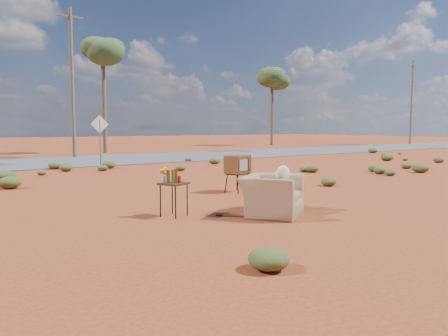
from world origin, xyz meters
TOP-DOWN VIEW (x-y plane):
  - ground at (0.00, 0.00)m, footprint 140.00×140.00m
  - highway at (0.00, 15.00)m, footprint 140.00×7.00m
  - armchair at (0.49, -0.30)m, footprint 1.50×1.49m
  - tv_unit at (1.70, 2.39)m, footprint 0.70×0.62m
  - side_table at (-1.19, 0.62)m, footprint 0.58×0.58m
  - rusty_bar at (-0.05, -0.32)m, footprint 0.90×1.02m
  - road_sign at (1.50, 12.00)m, footprint 0.78×0.06m
  - eucalyptus_center at (5.00, 21.00)m, footprint 3.20×3.20m
  - eucalyptus_right at (22.00, 24.00)m, footprint 3.20×3.20m
  - utility_pole_center at (2.00, 17.50)m, footprint 1.40×0.20m
  - utility_pole_east at (34.00, 17.50)m, footprint 1.40×0.20m
  - scrub_patch at (-0.82, 4.41)m, footprint 17.49×8.07m

SIDE VIEW (x-z plane):
  - ground at x=0.00m, z-range 0.00..0.00m
  - rusty_bar at x=-0.05m, z-range 0.00..0.04m
  - highway at x=0.00m, z-range 0.00..0.04m
  - scrub_patch at x=-0.82m, z-range -0.03..0.30m
  - armchair at x=0.49m, z-range -0.03..0.99m
  - side_table at x=-1.19m, z-range 0.21..1.12m
  - tv_unit at x=1.70m, z-range 0.23..1.17m
  - road_sign at x=1.50m, z-range 0.41..2.60m
  - utility_pole_center at x=2.00m, z-range 0.15..8.15m
  - utility_pole_east at x=34.00m, z-range 0.15..8.15m
  - eucalyptus_right at x=22.00m, z-range 2.39..9.49m
  - eucalyptus_center at x=5.00m, z-range 2.63..10.23m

